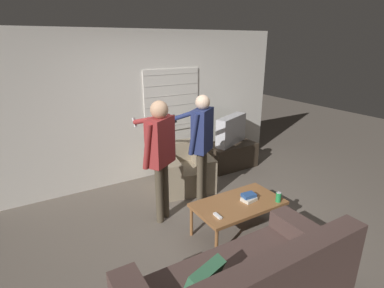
# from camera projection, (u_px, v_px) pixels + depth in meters

# --- Properties ---
(ground_plane) EXTENTS (16.00, 16.00, 0.00)m
(ground_plane) POSITION_uv_depth(u_px,v_px,m) (217.00, 229.00, 3.97)
(ground_plane) COLOR #665B51
(wall_back) EXTENTS (5.20, 0.08, 2.55)m
(wall_back) POSITION_uv_depth(u_px,v_px,m) (152.00, 107.00, 5.20)
(wall_back) COLOR silver
(wall_back) RESTS_ON ground_plane
(armchair_beige) EXTENTS (0.95, 0.93, 0.74)m
(armchair_beige) POSITION_uv_depth(u_px,v_px,m) (185.00, 170.00, 5.04)
(armchair_beige) COLOR gray
(armchair_beige) RESTS_ON ground_plane
(coffee_table) EXTENTS (1.13, 0.62, 0.45)m
(coffee_table) POSITION_uv_depth(u_px,v_px,m) (238.00, 205.00, 3.75)
(coffee_table) COLOR brown
(coffee_table) RESTS_ON ground_plane
(tv_stand) EXTENTS (0.96, 0.58, 0.48)m
(tv_stand) POSITION_uv_depth(u_px,v_px,m) (230.00, 155.00, 5.89)
(tv_stand) COLOR #33281E
(tv_stand) RESTS_ON ground_plane
(tv) EXTENTS (0.83, 0.51, 0.54)m
(tv) POSITION_uv_depth(u_px,v_px,m) (231.00, 130.00, 5.72)
(tv) COLOR #B2B2B7
(tv) RESTS_ON tv_stand
(person_left_standing) EXTENTS (0.52, 0.84, 1.67)m
(person_left_standing) POSITION_uv_depth(u_px,v_px,m) (160.00, 147.00, 3.86)
(person_left_standing) COLOR #4C4233
(person_left_standing) RESTS_ON ground_plane
(person_right_standing) EXTENTS (0.49, 0.81, 1.66)m
(person_right_standing) POSITION_uv_depth(u_px,v_px,m) (201.00, 137.00, 4.32)
(person_right_standing) COLOR #4C4233
(person_right_standing) RESTS_ON ground_plane
(book_stack) EXTENTS (0.20, 0.17, 0.08)m
(book_stack) POSITION_uv_depth(u_px,v_px,m) (249.00, 197.00, 3.78)
(book_stack) COLOR beige
(book_stack) RESTS_ON coffee_table
(soda_can) EXTENTS (0.07, 0.07, 0.13)m
(soda_can) POSITION_uv_depth(u_px,v_px,m) (278.00, 197.00, 3.74)
(soda_can) COLOR #238E47
(soda_can) RESTS_ON coffee_table
(spare_remote) EXTENTS (0.04, 0.13, 0.02)m
(spare_remote) POSITION_uv_depth(u_px,v_px,m) (218.00, 216.00, 3.43)
(spare_remote) COLOR white
(spare_remote) RESTS_ON coffee_table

